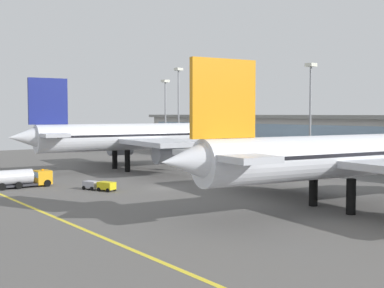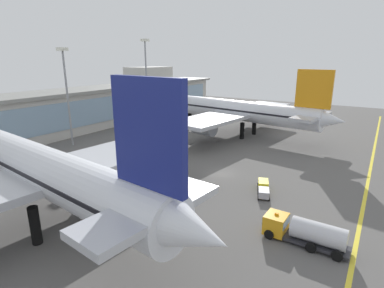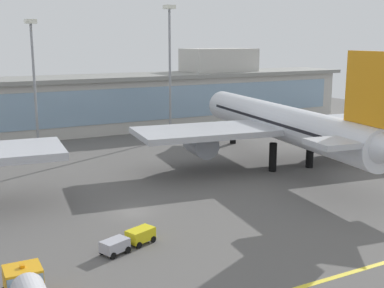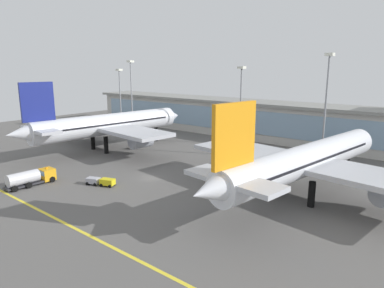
# 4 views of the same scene
# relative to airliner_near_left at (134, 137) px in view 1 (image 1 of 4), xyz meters

# --- Properties ---
(ground_plane) EXTENTS (197.22, 197.22, 0.00)m
(ground_plane) POSITION_rel_airliner_near_left_xyz_m (26.05, -10.30, -6.72)
(ground_plane) COLOR #5B5956
(taxiway_centreline_stripe) EXTENTS (157.78, 0.50, 0.01)m
(taxiway_centreline_stripe) POSITION_rel_airliner_near_left_xyz_m (26.05, -32.30, -6.71)
(taxiway_centreline_stripe) COLOR yellow
(taxiway_centreline_stripe) RESTS_ON ground
(terminal_building) EXTENTS (143.87, 14.00, 16.57)m
(terminal_building) POSITION_rel_airliner_near_left_xyz_m (28.02, 39.56, -0.60)
(terminal_building) COLOR beige
(terminal_building) RESTS_ON ground
(airliner_near_left) EXTENTS (42.49, 50.39, 18.38)m
(airliner_near_left) POSITION_rel_airliner_near_left_xyz_m (0.00, 0.00, 0.00)
(airliner_near_left) COLOR black
(airliner_near_left) RESTS_ON ground
(airliner_near_right) EXTENTS (44.96, 51.88, 17.33)m
(airliner_near_right) POSITION_rel_airliner_near_left_xyz_m (53.71, -0.93, -0.40)
(airliner_near_right) COLOR black
(airliner_near_right) RESTS_ON ground
(fuel_tanker_truck) EXTENTS (3.07, 9.09, 2.90)m
(fuel_tanker_truck) POSITION_rel_airliner_near_left_xyz_m (12.09, -27.12, -5.21)
(fuel_tanker_truck) COLOR black
(fuel_tanker_truck) RESTS_ON ground
(baggage_tug_near) EXTENTS (5.77, 3.53, 1.40)m
(baggage_tug_near) POSITION_rel_airliner_near_left_xyz_m (22.22, -19.15, -5.92)
(baggage_tug_near) COLOR black
(baggage_tug_near) RESTS_ON ground
(apron_light_mast_west) EXTENTS (1.80, 1.80, 23.91)m
(apron_light_mast_west) POSITION_rel_airliner_near_left_xyz_m (-19.80, 25.58, 8.90)
(apron_light_mast_west) COLOR gray
(apron_light_mast_west) RESTS_ON ground
(apron_light_mast_centre) EXTENTS (1.80, 1.80, 21.86)m
(apron_light_mast_centre) POSITION_rel_airliner_near_left_xyz_m (23.61, 27.57, 7.76)
(apron_light_mast_centre) COLOR gray
(apron_light_mast_centre) RESTS_ON ground
(apron_light_mast_far_east) EXTENTS (1.80, 1.80, 21.05)m
(apron_light_mast_far_east) POSITION_rel_airliner_near_left_xyz_m (-25.62, 25.25, 7.30)
(apron_light_mast_far_east) COLOR gray
(apron_light_mast_far_east) RESTS_ON ground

